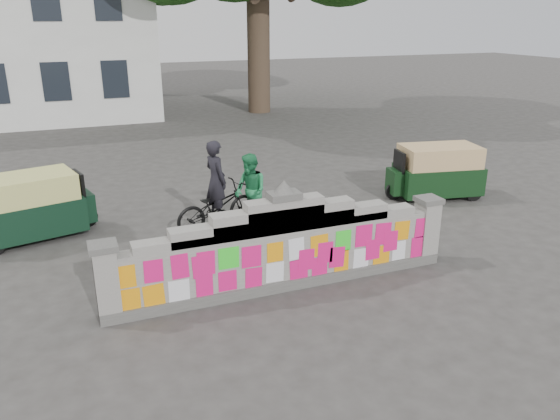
% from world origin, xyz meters
% --- Properties ---
extents(ground, '(100.00, 100.00, 0.00)m').
position_xyz_m(ground, '(0.00, 0.00, 0.00)').
color(ground, '#383533').
rests_on(ground, ground).
extents(parapet_wall, '(6.48, 0.44, 2.01)m').
position_xyz_m(parapet_wall, '(-0.00, -0.01, 0.75)').
color(parapet_wall, '#4C4C49').
rests_on(parapet_wall, ground).
extents(cyclist_bike, '(2.16, 1.23, 1.07)m').
position_xyz_m(cyclist_bike, '(-0.34, 3.19, 0.54)').
color(cyclist_bike, black).
rests_on(cyclist_bike, ground).
extents(cyclist_rider, '(0.60, 0.76, 1.82)m').
position_xyz_m(cyclist_rider, '(-0.34, 3.19, 0.91)').
color(cyclist_rider, black).
rests_on(cyclist_rider, ground).
extents(pedestrian, '(0.80, 0.94, 1.71)m').
position_xyz_m(pedestrian, '(0.43, 3.08, 0.85)').
color(pedestrian, '#258A4F').
rests_on(pedestrian, ground).
extents(rickshaw_left, '(2.66, 1.70, 1.43)m').
position_xyz_m(rickshaw_left, '(-4.24, 4.17, 0.74)').
color(rickshaw_left, black).
rests_on(rickshaw_left, ground).
extents(rickshaw_right, '(2.61, 1.56, 1.40)m').
position_xyz_m(rickshaw_right, '(5.72, 3.29, 0.73)').
color(rickshaw_right, black).
rests_on(rickshaw_right, ground).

